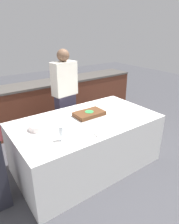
# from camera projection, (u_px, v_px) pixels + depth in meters

# --- Properties ---
(ground_plane) EXTENTS (14.00, 14.00, 0.00)m
(ground_plane) POSITION_uv_depth(u_px,v_px,m) (87.00, 164.00, 3.08)
(ground_plane) COLOR #424247
(back_counter) EXTENTS (4.40, 0.58, 0.92)m
(back_counter) POSITION_uv_depth(u_px,v_px,m) (41.00, 105.00, 4.12)
(back_counter) COLOR #5B2D1E
(back_counter) RESTS_ON ground_plane
(dining_table) EXTENTS (2.02, 1.14, 0.75)m
(dining_table) POSITION_uv_depth(u_px,v_px,m) (86.00, 143.00, 2.93)
(dining_table) COLOR white
(dining_table) RESTS_ON ground_plane
(cake) EXTENTS (0.47, 0.30, 0.06)m
(cake) POSITION_uv_depth(u_px,v_px,m) (89.00, 114.00, 2.89)
(cake) COLOR #B7B2AD
(cake) RESTS_ON dining_table
(plate_stack) EXTENTS (0.23, 0.23, 0.07)m
(plate_stack) POSITION_uv_depth(u_px,v_px,m) (38.00, 127.00, 2.50)
(plate_stack) COLOR white
(plate_stack) RESTS_ON dining_table
(wine_glass) EXTENTS (0.06, 0.06, 0.17)m
(wine_glass) POSITION_uv_depth(u_px,v_px,m) (61.00, 132.00, 2.23)
(wine_glass) COLOR white
(wine_glass) RESTS_ON dining_table
(side_plate_near_cake) EXTENTS (0.21, 0.21, 0.00)m
(side_plate_near_cake) POSITION_uv_depth(u_px,v_px,m) (80.00, 109.00, 3.13)
(side_plate_near_cake) COLOR white
(side_plate_near_cake) RESTS_ON dining_table
(utensil_pile) EXTENTS (0.18, 0.11, 0.02)m
(utensil_pile) POSITION_uv_depth(u_px,v_px,m) (100.00, 132.00, 2.42)
(utensil_pile) COLOR white
(utensil_pile) RESTS_ON dining_table
(person_cutting_cake) EXTENTS (0.43, 0.26, 1.63)m
(person_cutting_cake) POSITION_uv_depth(u_px,v_px,m) (65.00, 97.00, 3.39)
(person_cutting_cake) COLOR #383347
(person_cutting_cake) RESTS_ON ground_plane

